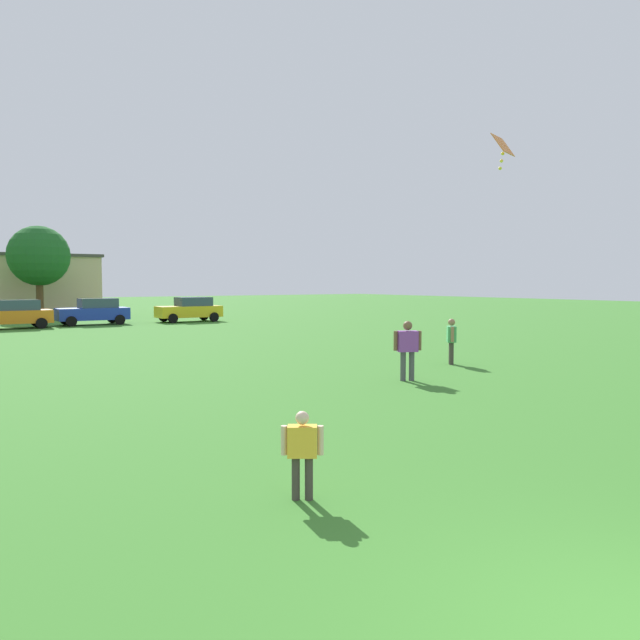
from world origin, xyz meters
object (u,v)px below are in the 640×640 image
parked_car_blue_2 (94,311)px  tree_far_right (39,256)px  bystander_near_trees (451,337)px  kite (503,148)px  adult_bystander (408,345)px  parked_car_orange_1 (13,314)px  parked_car_yellow_3 (190,309)px  child_kite_flyer (302,447)px

parked_car_blue_2 → tree_far_right: size_ratio=0.63×
bystander_near_trees → kite: kite is taller
adult_bystander → tree_far_right: size_ratio=0.24×
bystander_near_trees → tree_far_right: (-7.21, 34.47, 3.71)m
bystander_near_trees → adult_bystander: bearing=-23.6°
bystander_near_trees → parked_car_orange_1: 27.13m
parked_car_yellow_3 → bystander_near_trees: bearing=88.0°
bystander_near_trees → kite: bearing=34.5°
tree_far_right → parked_car_orange_1: bearing=-107.3°
child_kite_flyer → parked_car_orange_1: 33.29m
tree_far_right → parked_car_blue_2: bearing=-77.7°
adult_bystander → parked_car_yellow_3: (4.37, 27.33, -0.13)m
child_kite_flyer → parked_car_blue_2: bearing=114.4°
bystander_near_trees → parked_car_yellow_3: 25.57m
child_kite_flyer → parked_car_yellow_3: bearing=104.3°
adult_bystander → bystander_near_trees: (3.48, 1.78, -0.08)m
kite → tree_far_right: kite is taller
child_kite_flyer → adult_bystander: (7.31, 6.33, 0.31)m
kite → tree_far_right: size_ratio=0.15×
child_kite_flyer → adult_bystander: bearing=74.3°
bystander_near_trees → tree_far_right: 35.41m
adult_bystander → kite: (3.30, -0.38, 5.69)m
parked_car_orange_1 → tree_far_right: size_ratio=0.63×
adult_bystander → parked_car_orange_1: 27.75m
child_kite_flyer → bystander_near_trees: bearing=70.4°
kite → parked_car_yellow_3: size_ratio=0.24×
bystander_near_trees → parked_car_blue_2: (-5.36, 26.03, -0.04)m
parked_car_orange_1 → parked_car_yellow_3: 11.00m
adult_bystander → parked_car_blue_2: parked_car_blue_2 is taller
adult_bystander → bystander_near_trees: size_ratio=1.09×
parked_car_orange_1 → tree_far_right: bearing=-107.3°
parked_car_blue_2 → parked_car_yellow_3: (6.25, -0.48, 0.00)m
adult_bystander → parked_car_blue_2: (-1.88, 27.81, -0.13)m
adult_bystander → kite: bearing=19.7°
bystander_near_trees → parked_car_yellow_3: (0.89, 25.56, -0.04)m
kite → parked_car_yellow_3: (1.08, 27.71, -5.81)m
parked_car_orange_1 → parked_car_yellow_3: size_ratio=1.00×
bystander_near_trees → tree_far_right: tree_far_right is taller
adult_bystander → kite: size_ratio=1.60×
adult_bystander → parked_car_yellow_3: bearing=107.1°
kite → parked_car_orange_1: 29.65m
kite → tree_far_right: (-7.02, 36.62, -2.06)m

